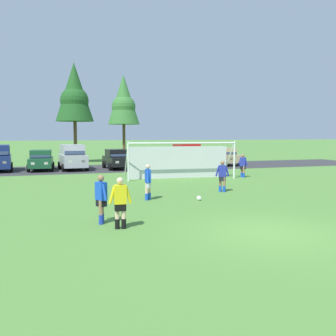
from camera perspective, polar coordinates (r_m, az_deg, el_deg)
The scene contains 17 objects.
ground_plane at distance 25.24m, azimuth -3.68°, elevation -1.59°, with size 400.00×400.00×0.00m, color #518438.
parking_lot_strip at distance 33.44m, azimuth -7.33°, elevation 0.03°, with size 52.00×8.40×0.01m, color #333335.
soccer_ball at distance 16.59m, azimuth 4.88°, elevation -4.73°, with size 0.22×0.22×0.22m.
soccer_goal at distance 24.94m, azimuth 1.89°, elevation 1.32°, with size 7.55×2.52×2.57m.
referee at distance 11.59m, azimuth -7.48°, elevation -5.47°, with size 0.73×0.25×1.64m.
player_striker_near at distance 26.13m, azimuth 11.64°, elevation 0.36°, with size 0.49×0.66×1.64m.
player_midfield_center at distance 19.20m, azimuth 8.50°, elevation -1.28°, with size 0.68×0.44×1.64m.
player_defender_far at distance 12.40m, azimuth -10.41°, elevation -4.82°, with size 0.39×0.73×1.64m.
player_winger_left at distance 16.64m, azimuth -3.16°, elevation -2.22°, with size 0.32×0.72×1.64m.
parked_car_slot_left at distance 32.48m, azimuth -19.25°, elevation 1.18°, with size 2.18×4.27×1.72m.
parked_car_slot_center_left at distance 32.37m, azimuth -14.72°, elevation 1.71°, with size 2.40×4.73×2.16m.
parked_car_slot_center at distance 32.41m, azimuth -7.99°, elevation 1.41°, with size 2.23×4.30×1.72m.
parked_car_slot_center_right at distance 33.37m, azimuth -2.25°, elevation 1.56°, with size 2.08×4.22×1.72m.
parked_car_slot_right at distance 34.95m, azimuth 2.96°, elevation 2.11°, with size 2.15×4.60×2.16m.
parked_car_slot_far_right at distance 36.73m, azimuth 8.89°, elevation 1.83°, with size 2.20×4.28×1.72m.
tree_left_edge at distance 41.21m, azimuth -14.45°, elevation 11.15°, with size 4.03×4.03×10.74m.
tree_mid_left at distance 45.77m, azimuth -6.97°, elevation 10.33°, with size 3.89×3.89×10.37m.
Camera 1 is at (-6.30, -9.26, 2.94)m, focal length 38.94 mm.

